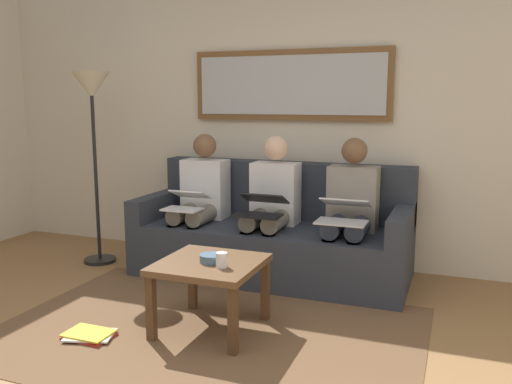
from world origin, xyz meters
The scene contains 15 objects.
wall_rear centered at (0.00, -2.60, 1.30)m, with size 6.00×0.12×2.60m, color beige.
area_rug centered at (0.00, -0.85, 0.00)m, with size 2.60×1.80×0.01m, color brown.
couch centered at (0.00, -2.12, 0.31)m, with size 2.20×0.90×0.90m.
framed_mirror centered at (0.00, -2.51, 1.55)m, with size 1.75×0.05×0.60m.
coffee_table centered at (0.00, -0.90, 0.38)m, with size 0.61×0.61×0.44m.
cup centered at (-0.12, -0.82, 0.49)m, with size 0.07×0.07×0.09m, color silver.
bowl centered at (-0.02, -0.89, 0.47)m, with size 0.14×0.14×0.05m, color slate.
person_left centered at (-0.64, -2.05, 0.61)m, with size 0.38×0.58×1.14m.
laptop_silver centered at (-0.64, -1.82, 0.63)m, with size 0.36×0.38×0.17m.
person_middle centered at (0.00, -2.05, 0.61)m, with size 0.38×0.58×1.14m.
laptop_black centered at (0.00, -1.82, 0.62)m, with size 0.35×0.36×0.16m.
person_right centered at (0.64, -2.05, 0.61)m, with size 0.38×0.58×1.14m.
laptop_white centered at (0.64, -1.81, 0.62)m, with size 0.30×0.33×0.15m.
magazine_stack centered at (0.63, -0.52, 0.02)m, with size 0.33×0.27×0.03m.
standing_lamp centered at (1.55, -1.85, 1.37)m, with size 0.32×0.32×1.66m.
Camera 1 is at (-1.41, 1.99, 1.43)m, focal length 37.88 mm.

